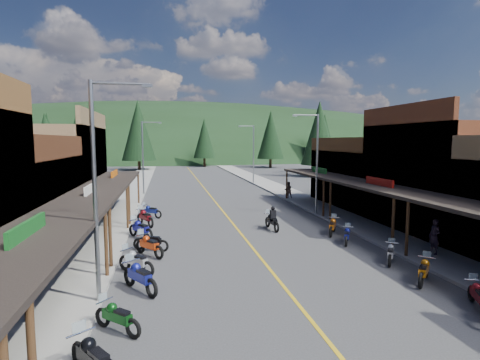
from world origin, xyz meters
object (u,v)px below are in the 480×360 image
pine_3 (204,138)px  bike_east_7 (347,235)px  streetlight_1 (144,154)px  streetlight_2 (315,159)px  pine_6 (376,138)px  bike_east_8 (333,225)px  pine_9 (324,138)px  bike_east_6 (391,252)px  pine_10 (88,136)px  bike_west_10 (145,217)px  streetlight_3 (252,152)px  bike_west_11 (151,210)px  streetlight_0 (99,182)px  shop_west_3 (45,172)px  bike_west_9 (141,228)px  pine_4 (271,135)px  bike_west_7 (149,244)px  pine_1 (78,135)px  bike_west_4 (117,316)px  bike_west_5 (140,275)px  pine_5 (318,133)px  pine_8 (46,140)px  pedestrian_east_a (434,237)px  bike_west_8 (151,241)px  shop_east_2 (449,177)px  bike_west_6 (136,260)px  rider_on_bike (272,220)px  bike_east_4 (479,295)px  pedestrian_east_b (288,190)px  pine_7 (48,135)px  bike_east_5 (424,270)px  pine_11 (319,133)px  bike_west_3 (94,358)px  pine_2 (138,130)px

pine_3 → bike_east_7: bearing=-88.7°
streetlight_1 → bike_east_7: (12.49, -22.32, -3.93)m
bike_east_7 → streetlight_2: bearing=110.7°
pine_6 → bike_east_8: 74.36m
pine_9 → bike_east_6: size_ratio=5.72×
bike_east_7 → streetlight_1: bearing=149.5°
pine_10 → bike_west_10: pine_10 is taller
bike_west_10 → streetlight_2: bearing=-22.1°
streetlight_3 → bike_west_11: 24.58m
streetlight_0 → shop_west_3: bearing=111.5°
bike_west_9 → bike_east_8: 11.94m
pine_4 → pine_6: bearing=8.1°
bike_east_6 → pine_9: bearing=105.8°
bike_west_7 → bike_east_6: bearing=-54.2°
pine_1 → bike_west_4: bearing=-77.2°
pine_3 → bike_west_5: (-9.71, -71.14, -5.81)m
pine_5 → pine_8: 64.53m
bike_east_8 → pedestrian_east_a: 6.12m
bike_west_8 → bike_west_9: (-0.71, 2.77, 0.08)m
shop_east_2 → bike_west_9: bearing=175.7°
pine_4 → bike_west_6: pine_4 is taller
rider_on_bike → streetlight_0: bearing=-139.7°
pine_3 → bike_west_5: 72.04m
bike_west_8 → bike_east_4: (11.60, -9.45, -0.04)m
streetlight_1 → bike_west_7: size_ratio=3.60×
bike_east_6 → pedestrian_east_b: (1.44, 19.87, 0.45)m
streetlight_0 → streetlight_1: (0.00, 28.00, 0.00)m
bike_west_5 → bike_west_10: 11.74m
pine_7 → pine_3: bearing=-15.5°
shop_east_2 → bike_east_5: 11.78m
pine_7 → pine_10: (14.00, -26.00, -0.45)m
pine_1 → pedestrian_east_a: pine_1 is taller
bike_east_5 → bike_east_8: (-0.20, 8.32, 0.02)m
bike_west_10 → streetlight_3: bearing=32.5°
pine_3 → pine_8: size_ratio=1.10×
pine_1 → rider_on_bike: (26.23, -66.22, -6.58)m
streetlight_1 → shop_east_2: bearing=-44.4°
bike_west_11 → pedestrian_east_a: pedestrian_east_a is taller
shop_west_3 → bike_east_5: shop_west_3 is taller
bike_east_8 → pedestrian_east_b: pedestrian_east_b is taller
streetlight_1 → pine_11: size_ratio=0.65×
bike_west_8 → bike_west_10: bike_west_10 is taller
pine_1 → bike_west_7: pine_1 is taller
streetlight_2 → bike_east_6: 12.59m
bike_west_3 → pine_2: bearing=57.0°
shop_west_3 → pine_5: pine_5 is taller
streetlight_0 → pedestrian_east_b: streetlight_0 is taller
pine_10 → bike_west_10: bearing=-74.7°
streetlight_3 → pine_2: (-16.95, 28.00, 3.53)m
pine_9 → bike_west_8: bearing=-123.5°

